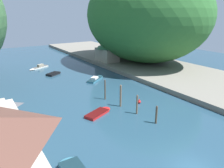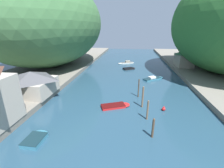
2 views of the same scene
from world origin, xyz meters
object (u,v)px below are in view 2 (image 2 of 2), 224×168
Objects in this scene: boat_near_quay at (126,63)px; boat_navy_launch at (130,68)px; boat_red_skiff at (154,78)px; boat_mid_channel at (117,106)px; channel_buoy_near at (164,109)px; boathouse_shed at (32,83)px; boat_open_rowboat at (36,138)px; person_on_quay at (45,89)px; right_bank_cottage at (184,57)px.

boat_navy_launch is at bearing 163.41° from boat_near_quay.
boat_red_skiff is 1.16× the size of boat_mid_channel.
channel_buoy_near is at bearing -37.75° from boat_red_skiff.
channel_buoy_near reaches higher than boat_red_skiff.
boathouse_shed is 13.24m from boat_open_rowboat.
boathouse_shed reaches higher than person_on_quay.
person_on_quay is (-21.97, -14.60, 1.69)m from boat_red_skiff.
person_on_quay is (-4.99, 10.85, 1.67)m from boat_open_rowboat.
person_on_quay reaches higher than boat_navy_launch.
right_bank_cottage is at bearing 68.43° from channel_buoy_near.
right_bank_cottage is 1.28× the size of boat_near_quay.
right_bank_cottage is 34.42m from boat_mid_channel.
boat_mid_channel is 6.10× the size of channel_buoy_near.
boat_open_rowboat is at bearing -69.30° from boat_red_skiff.
boat_near_quay is 35.39m from channel_buoy_near.
boat_open_rowboat is at bearing -55.64° from boathouse_shed.
boat_near_quay is (-8.20, 18.21, 0.05)m from boat_red_skiff.
right_bank_cottage is 31.08m from channel_buoy_near.
boat_red_skiff reaches higher than boat_mid_channel.
boat_red_skiff is 30.59m from boat_open_rowboat.
boat_mid_channel is (15.93, -1.28, -3.01)m from boathouse_shed.
person_on_quay is at bearing -140.51° from right_bank_cottage.
right_bank_cottage is at bearing 103.43° from boat_red_skiff.
boathouse_shed is at bearing -94.23° from boat_red_skiff.
boat_near_quay is 34.28m from boat_mid_channel.
boathouse_shed is 1.30× the size of boat_red_skiff.
boat_mid_channel is 3.10× the size of person_on_quay.
boathouse_shed reaches higher than boat_open_rowboat.
boat_red_skiff is (-10.74, -12.36, -3.57)m from right_bank_cottage.
channel_buoy_near is at bearing 30.30° from boat_open_rowboat.
boat_mid_channel is (-1.73, -25.77, -0.05)m from boat_navy_launch.
channel_buoy_near is (7.58, -34.57, 0.02)m from boat_near_quay.
person_on_quay is at bearing 115.94° from boat_open_rowboat.
boat_mid_channel is at bearing -123.86° from right_bank_cottage.
right_bank_cottage reaches higher than boat_near_quay.
person_on_quay is at bearing 4.84° from boathouse_shed.
person_on_quay is at bearing 130.05° from boat_near_quay.
boat_navy_launch is at bearing 74.80° from boat_open_rowboat.
boat_red_skiff is at bearing 130.40° from boat_mid_channel.
right_bank_cottage is at bearing 123.96° from boat_mid_channel.
person_on_quay reaches higher than boat_open_rowboat.
right_bank_cottage is 1.28× the size of boat_red_skiff.
right_bank_cottage is at bearing -134.36° from boat_near_quay.
boathouse_shed is at bearing -116.76° from boat_mid_channel.
boat_near_quay is (-18.93, 5.85, -3.52)m from right_bank_cottage.
boat_mid_channel is (-0.14, -34.28, -0.11)m from boat_near_quay.
boat_navy_launch is 36.65m from boat_open_rowboat.
boathouse_shed is 1.02× the size of right_bank_cottage.
right_bank_cottage is 42.43m from person_on_quay.
boat_navy_launch is (1.59, -8.51, -0.06)m from boat_near_quay.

